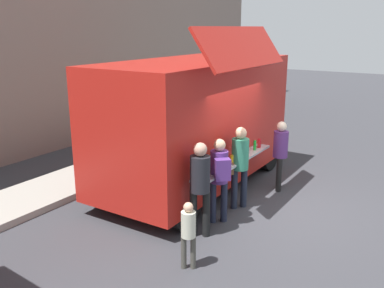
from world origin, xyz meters
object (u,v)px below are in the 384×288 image
object	(u,v)px
food_truck_main	(197,120)
customer_rear_waiting	(200,181)
customer_front_ordering	(239,161)
customer_extra_browsing	(280,150)
child_near_queue	(188,230)
trash_bin	(207,121)
customer_mid_with_backpack	(219,173)

from	to	relation	value
food_truck_main	customer_rear_waiting	distance (m)	2.65
customer_front_ordering	customer_extra_browsing	xyz separation A→B (m)	(1.45, -0.35, -0.06)
customer_rear_waiting	child_near_queue	xyz separation A→B (m)	(-1.03, -0.42, -0.39)
food_truck_main	child_near_queue	size ratio (longest dim) A/B	4.86
customer_front_ordering	child_near_queue	size ratio (longest dim) A/B	1.55
trash_bin	food_truck_main	bearing A→B (deg)	-152.42
customer_rear_waiting	customer_extra_browsing	size ratio (longest dim) A/B	1.08
food_truck_main	customer_rear_waiting	xyz separation A→B (m)	(-2.16, -1.42, -0.58)
trash_bin	customer_front_ordering	xyz separation A→B (m)	(-5.07, -3.76, 0.54)
customer_front_ordering	child_near_queue	world-z (taller)	customer_front_ordering
customer_rear_waiting	child_near_queue	world-z (taller)	customer_rear_waiting
food_truck_main	customer_front_ordering	bearing A→B (deg)	-113.72
customer_front_ordering	customer_rear_waiting	bearing A→B (deg)	122.96
customer_rear_waiting	child_near_queue	distance (m)	1.18
customer_extra_browsing	customer_rear_waiting	bearing A→B (deg)	63.43
customer_front_ordering	child_near_queue	xyz separation A→B (m)	(-2.56, -0.40, -0.37)
food_truck_main	child_near_queue	world-z (taller)	food_truck_main
customer_front_ordering	child_near_queue	bearing A→B (deg)	132.69
trash_bin	customer_mid_with_backpack	bearing A→B (deg)	-147.58
customer_mid_with_backpack	customer_rear_waiting	bearing A→B (deg)	134.95
trash_bin	customer_front_ordering	size ratio (longest dim) A/B	0.58
customer_mid_with_backpack	child_near_queue	distance (m)	1.79
customer_mid_with_backpack	customer_extra_browsing	xyz separation A→B (m)	(2.30, -0.35, -0.05)
customer_mid_with_backpack	customer_extra_browsing	size ratio (longest dim) A/B	1.02
customer_rear_waiting	child_near_queue	bearing A→B (deg)	171.64
trash_bin	customer_mid_with_backpack	world-z (taller)	customer_mid_with_backpack
customer_extra_browsing	child_near_queue	size ratio (longest dim) A/B	1.46
customer_front_ordering	customer_extra_browsing	bearing A→B (deg)	-69.73
customer_mid_with_backpack	customer_extra_browsing	bearing A→B (deg)	-51.35
customer_front_ordering	customer_rear_waiting	size ratio (longest dim) A/B	0.99
customer_rear_waiting	customer_extra_browsing	xyz separation A→B (m)	(2.98, -0.38, -0.08)
customer_front_ordering	customer_mid_with_backpack	world-z (taller)	customer_front_ordering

